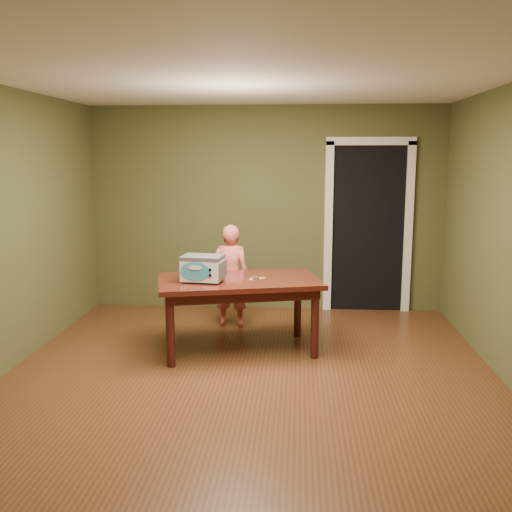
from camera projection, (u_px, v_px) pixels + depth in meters
The scene contains 8 objects.
floor at pixel (249, 381), 5.06m from camera, with size 5.00×5.00×0.00m, color #5B331A.
room_shell at pixel (249, 188), 4.77m from camera, with size 4.52×5.02×2.61m.
doorway at pixel (365, 226), 7.51m from camera, with size 1.10×0.66×2.25m.
dining_table at pixel (239, 288), 5.75m from camera, with size 1.77×1.26×0.75m.
toy_oven at pixel (203, 267), 5.59m from camera, with size 0.45×0.33×0.26m.
baking_pan at pixel (255, 278), 5.73m from camera, with size 0.10×0.10×0.02m.
spatula at pixel (257, 279), 5.72m from camera, with size 0.18×0.03×0.01m, color #E8E765.
child at pixel (231, 276), 6.58m from camera, with size 0.44×0.29×1.20m, color #E6625E.
Camera 1 is at (0.42, -4.78, 1.97)m, focal length 40.00 mm.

